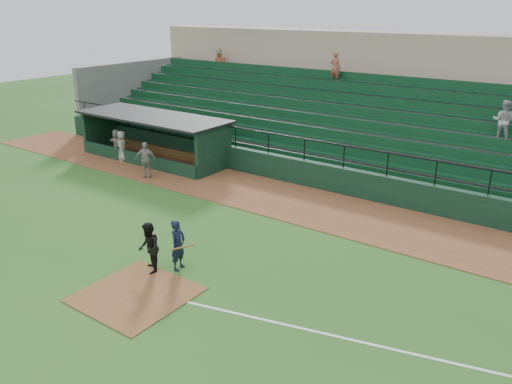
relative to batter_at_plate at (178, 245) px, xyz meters
The scene contains 11 objects.
ground 1.22m from the batter_at_plate, 85.20° to the right, with size 90.00×90.00×0.00m, color #2A5C1D.
warning_track 7.16m from the batter_at_plate, 89.40° to the left, with size 40.00×4.00×0.03m, color brown.
home_plate_dirt 2.06m from the batter_at_plate, 87.74° to the right, with size 3.00×3.00×0.03m, color brown.
foul_line 8.12m from the batter_at_plate, ahead, with size 18.00×0.09×0.01m, color white.
stadium_structure 15.64m from the batter_at_plate, 89.73° to the left, with size 38.00×13.08×6.40m.
dugout 13.00m from the batter_at_plate, 138.14° to the left, with size 8.90×3.20×2.42m.
batter_at_plate is the anchor object (origin of this frame).
umpire 0.90m from the batter_at_plate, 130.33° to the right, with size 0.81×0.63×1.67m, color black.
dugout_player_a 9.61m from the batter_at_plate, 143.19° to the left, with size 1.03×0.43×1.75m, color #9C9792.
dugout_player_b 12.77m from the batter_at_plate, 147.20° to the left, with size 0.81×0.52×1.65m, color #9B9691.
dugout_player_c 13.39m from the batter_at_plate, 147.94° to the left, with size 1.53×0.49×1.65m, color gray.
Camera 1 is at (10.35, -9.42, 7.93)m, focal length 35.73 mm.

